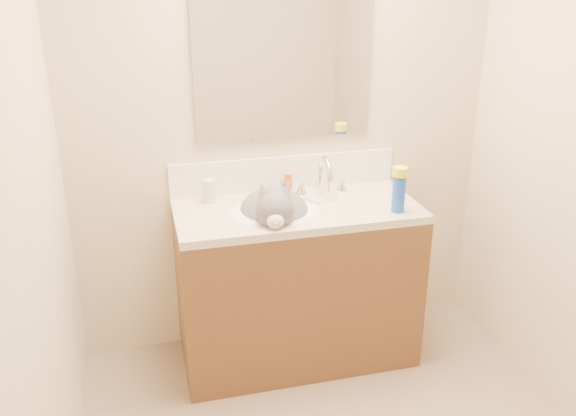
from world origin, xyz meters
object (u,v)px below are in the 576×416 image
vanity_cabinet (297,287)px  basin (275,225)px  faucet (324,178)px  spray_can (399,194)px  pill_bottle (210,191)px  silver_jar (285,187)px  amber_bottle (288,183)px  cat (275,214)px

vanity_cabinet → basin: bearing=-166.0°
faucet → spray_can: faucet is taller
vanity_cabinet → pill_bottle: 0.67m
basin → spray_can: 0.61m
basin → faucet: faucet is taller
silver_jar → amber_bottle: size_ratio=0.61×
faucet → spray_can: size_ratio=1.60×
vanity_cabinet → silver_jar: bearing=92.4°
pill_bottle → amber_bottle: (0.41, 0.03, -0.01)m
silver_jar → amber_bottle: bearing=-7.1°
pill_bottle → basin: bearing=-35.5°
spray_can → cat: bearing=165.4°
pill_bottle → spray_can: size_ratio=0.68×
cat → spray_can: size_ratio=2.89×
cat → amber_bottle: size_ratio=4.85×
vanity_cabinet → cat: bearing=-168.3°
basin → pill_bottle: size_ratio=3.80×
vanity_cabinet → faucet: size_ratio=4.29×
basin → pill_bottle: bearing=144.5°
amber_bottle → spray_can: 0.59m
basin → cat: 0.06m
cat → silver_jar: size_ratio=8.01×
amber_bottle → basin: bearing=-117.9°
basin → pill_bottle: (-0.29, 0.20, 0.13)m
basin → silver_jar: bearing=65.3°
amber_bottle → pill_bottle: bearing=-175.2°
cat → silver_jar: (0.11, 0.24, 0.04)m
vanity_cabinet → silver_jar: 0.53m
faucet → cat: 0.36m
pill_bottle → amber_bottle: size_ratio=1.13×
cat → spray_can: (0.57, -0.15, 0.10)m
spray_can → pill_bottle: bearing=157.9°
faucet → silver_jar: (-0.19, 0.07, -0.05)m
basin → vanity_cabinet: bearing=14.0°
cat → amber_bottle: (0.13, 0.23, 0.06)m
cat → amber_bottle: 0.27m
faucet → cat: bearing=-151.6°
basin → amber_bottle: (0.13, 0.24, 0.12)m
vanity_cabinet → spray_can: size_ratio=6.85×
amber_bottle → spray_can: spray_can is taller
amber_bottle → spray_can: size_ratio=0.60×
vanity_cabinet → amber_bottle: bearing=88.1°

